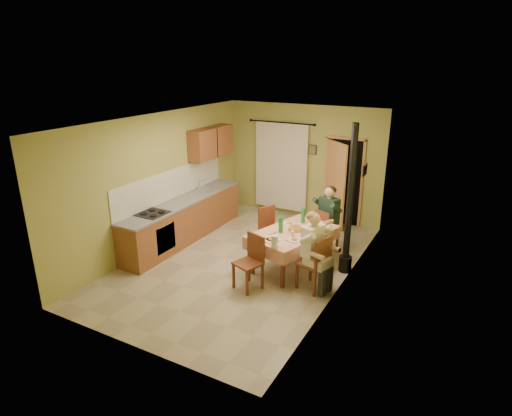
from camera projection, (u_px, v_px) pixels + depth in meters
The scene contains 17 objects.
floor at pixel (243, 262), 8.50m from camera, with size 4.00×6.00×0.01m, color tan.
room_shell at pixel (242, 173), 7.89m from camera, with size 4.04×6.04×2.82m.
kitchen_run at pixel (185, 218), 9.43m from camera, with size 0.64×3.64×1.56m.
upper_cabinets at pixel (211, 142), 10.07m from camera, with size 0.35×1.40×0.70m, color brown.
curtain at pixel (281, 166), 10.73m from camera, with size 1.70×0.07×2.22m.
doorway at pixel (339, 183), 10.06m from camera, with size 0.96×0.59×2.15m.
dining_table at pixel (292, 249), 8.15m from camera, with size 1.44×1.90×0.76m.
tableware at pixel (290, 230), 7.92m from camera, with size 0.66×1.60×0.33m.
chair_far at pixel (326, 239), 8.85m from camera, with size 0.49×0.49×0.93m.
chair_near at pixel (249, 273), 7.45m from camera, with size 0.53×0.53×0.98m.
chair_right at pixel (313, 274), 7.43m from camera, with size 0.56×0.56×1.01m.
chair_left at pixel (271, 239), 8.83m from camera, with size 0.55×0.55×0.97m.
man_far at pixel (328, 212), 8.66m from camera, with size 0.65×0.59×1.39m.
man_right at pixel (314, 243), 7.24m from camera, with size 0.57×0.64×1.39m.
stove_flue at pixel (348, 221), 7.80m from camera, with size 0.24×0.24×2.80m.
picture_back at pixel (313, 150), 10.27m from camera, with size 0.19×0.03×0.23m, color black.
picture_right at pixel (365, 170), 7.99m from camera, with size 0.03×0.31×0.21m, color brown.
Camera 1 is at (3.88, -6.61, 3.85)m, focal length 30.00 mm.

